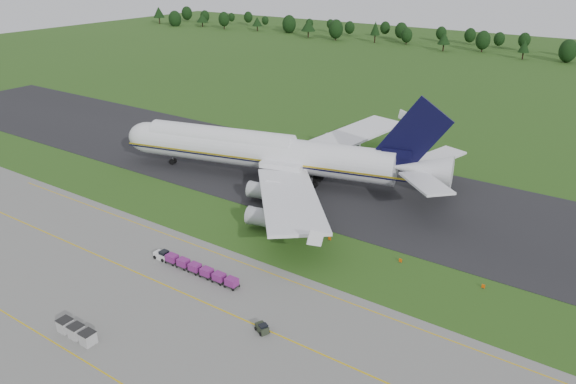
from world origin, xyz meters
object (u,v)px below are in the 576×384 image
Objects in this scene: aircraft at (269,152)px; edge_markers at (364,249)px; baggage_train at (193,267)px; utility_cart at (262,328)px; uld_row at (76,331)px.

aircraft reaches higher than edge_markers.
aircraft is 42.43m from baggage_train.
edge_markers is (19.08, 21.69, -0.61)m from baggage_train.
uld_row is (-19.48, -14.87, 0.36)m from utility_cart.
baggage_train is 7.74× the size of utility_cart.
utility_cart is at bearing -91.61° from edge_markers.
uld_row reaches higher than utility_cart.
baggage_train is at bearing 161.68° from utility_cart.
edge_markers is at bearing 88.39° from utility_cart.
utility_cart is at bearing -18.32° from baggage_train.
baggage_train is 0.42× the size of edge_markers.
utility_cart is at bearing 37.36° from uld_row.
edge_markers is at bearing 48.67° from baggage_train.
uld_row is at bearing -93.22° from baggage_train.
baggage_train is at bearing -131.33° from edge_markers.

